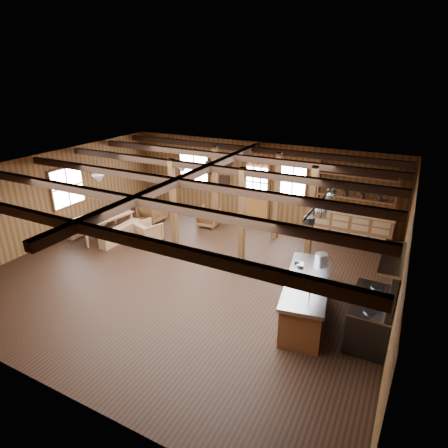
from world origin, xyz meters
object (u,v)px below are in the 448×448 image
at_px(armchair_a, 152,211).
at_px(armchair_b, 209,217).
at_px(kitchen_island, 306,298).
at_px(armchair_c, 148,232).
at_px(commercial_range, 374,312).
at_px(dining_table, 102,226).

distance_m(armchair_a, armchair_b, 2.10).
height_order(kitchen_island, armchair_b, kitchen_island).
relative_size(armchair_b, armchair_c, 0.96).
distance_m(commercial_range, dining_table, 8.66).
xyz_separation_m(kitchen_island, commercial_range, (1.40, -0.07, 0.14)).
distance_m(commercial_range, armchair_c, 7.14).
height_order(armchair_b, armchair_c, armchair_c).
bearing_deg(armchair_b, armchair_c, 56.73).
distance_m(kitchen_island, commercial_range, 1.41).
bearing_deg(armchair_b, dining_table, 35.99).
bearing_deg(dining_table, armchair_c, -68.23).
bearing_deg(dining_table, kitchen_island, -90.16).
relative_size(dining_table, armchair_c, 2.67).
xyz_separation_m(armchair_a, armchair_b, (2.03, 0.55, -0.05)).
bearing_deg(armchair_a, armchair_b, -159.94).
height_order(dining_table, armchair_b, dining_table).
xyz_separation_m(commercial_range, armchair_b, (-5.86, 3.67, -0.31)).
distance_m(dining_table, armchair_a, 1.91).
xyz_separation_m(armchair_b, armchair_c, (-1.07, -1.99, 0.01)).
bearing_deg(commercial_range, armchair_a, 158.42).
height_order(commercial_range, dining_table, commercial_range).
relative_size(kitchen_island, armchair_a, 3.20).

